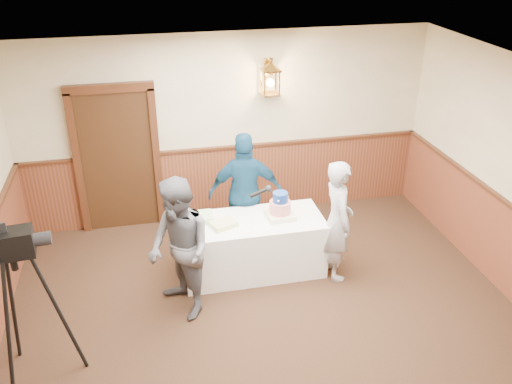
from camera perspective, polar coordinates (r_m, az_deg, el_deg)
ground at (r=5.84m, az=3.41°, el=-18.69°), size 7.00×7.00×0.00m
room_shell at (r=5.23m, az=1.96°, el=-3.50°), size 6.02×7.02×2.81m
display_table at (r=7.05m, az=-0.35°, el=-5.63°), size 1.80×0.80×0.75m
tiered_cake at (r=6.86m, az=2.55°, el=-1.65°), size 0.35×0.35×0.35m
sheet_cake_yellow at (r=6.72m, az=-3.46°, el=-3.38°), size 0.37×0.33×0.06m
sheet_cake_green at (r=6.87m, az=-6.01°, el=-2.70°), size 0.34×0.28×0.08m
interviewer at (r=6.14m, az=-8.03°, el=-6.03°), size 1.59×1.01×1.70m
baker at (r=6.82m, az=8.58°, el=-2.97°), size 0.39×0.59×1.60m
assistant_p at (r=7.27m, az=-1.10°, el=-0.15°), size 1.05×0.54×1.71m
tv_camera_rig at (r=5.73m, az=-22.96°, el=-11.99°), size 0.67×0.63×1.71m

